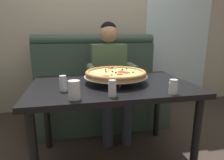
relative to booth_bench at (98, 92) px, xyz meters
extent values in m
plane|color=#382D26|center=(0.00, -0.89, -0.40)|extent=(16.00, 16.00, 0.00)
cube|color=#BCB29E|center=(0.00, 0.57, 1.00)|extent=(6.00, 0.12, 2.80)
cube|color=white|center=(1.38, 0.50, 1.00)|extent=(1.10, 0.02, 2.80)
cube|color=#384C42|center=(0.00, -0.13, -0.17)|extent=(1.65, 0.60, 0.46)
cube|color=#384C42|center=(0.00, 0.26, 0.29)|extent=(1.65, 0.18, 0.65)
cylinder|color=#384C42|center=(0.00, 0.26, 0.66)|extent=(1.65, 0.14, 0.14)
cube|color=black|center=(0.00, -0.89, 0.32)|extent=(1.32, 0.84, 0.04)
cylinder|color=black|center=(-0.59, -1.24, -0.05)|extent=(0.06, 0.06, 0.70)
cylinder|color=black|center=(0.59, -1.24, -0.05)|extent=(0.06, 0.06, 0.70)
cylinder|color=black|center=(-0.59, -0.54, -0.05)|extent=(0.06, 0.06, 0.70)
cylinder|color=black|center=(0.59, -0.54, -0.05)|extent=(0.06, 0.06, 0.70)
cube|color=#2D3342|center=(0.11, -0.38, 0.14)|extent=(0.34, 0.40, 0.15)
cylinder|color=#2D3342|center=(0.01, -0.63, -0.17)|extent=(0.11, 0.11, 0.46)
cylinder|color=#2D3342|center=(0.21, -0.63, -0.17)|extent=(0.11, 0.11, 0.46)
cube|color=#56704C|center=(0.11, -0.16, 0.34)|extent=(0.40, 0.22, 0.56)
cylinder|color=#56704C|center=(-0.12, -0.38, 0.38)|extent=(0.08, 0.28, 0.08)
cylinder|color=#56704C|center=(0.34, -0.38, 0.38)|extent=(0.08, 0.28, 0.08)
sphere|color=tan|center=(0.11, -0.18, 0.75)|extent=(0.21, 0.21, 0.21)
sphere|color=black|center=(0.11, -0.17, 0.78)|extent=(0.19, 0.19, 0.19)
cylinder|color=silver|center=(0.04, -1.00, 0.36)|extent=(0.01, 0.01, 0.05)
cylinder|color=silver|center=(-0.08, -0.79, 0.36)|extent=(0.01, 0.01, 0.05)
cylinder|color=silver|center=(0.16, -0.79, 0.36)|extent=(0.01, 0.01, 0.05)
torus|color=silver|center=(0.04, -0.86, 0.39)|extent=(0.29, 0.29, 0.01)
cylinder|color=silver|center=(0.04, -0.86, 0.39)|extent=(0.53, 0.53, 0.00)
cylinder|color=#B77F42|center=(0.04, -0.86, 0.40)|extent=(0.51, 0.51, 0.02)
torus|color=#B77F42|center=(0.04, -0.86, 0.42)|extent=(0.51, 0.51, 0.03)
cylinder|color=#EFCC6B|center=(0.04, -0.86, 0.42)|extent=(0.45, 0.45, 0.01)
cylinder|color=red|center=(-0.07, -0.99, 0.43)|extent=(0.06, 0.06, 0.01)
cylinder|color=red|center=(0.12, -0.89, 0.43)|extent=(0.06, 0.06, 0.01)
cylinder|color=red|center=(0.04, -0.67, 0.43)|extent=(0.05, 0.05, 0.01)
cylinder|color=red|center=(0.06, -0.94, 0.43)|extent=(0.05, 0.05, 0.01)
cylinder|color=red|center=(0.09, -0.84, 0.43)|extent=(0.06, 0.06, 0.01)
sphere|color=black|center=(-0.04, -0.83, 0.43)|extent=(0.01, 0.01, 0.01)
sphere|color=black|center=(0.03, -0.89, 0.43)|extent=(0.01, 0.01, 0.01)
sphere|color=black|center=(-0.03, -0.74, 0.43)|extent=(0.01, 0.01, 0.01)
sphere|color=black|center=(0.05, -0.67, 0.43)|extent=(0.01, 0.01, 0.01)
sphere|color=black|center=(0.18, -0.90, 0.43)|extent=(0.01, 0.01, 0.01)
sphere|color=black|center=(0.12, -0.76, 0.43)|extent=(0.01, 0.01, 0.01)
sphere|color=black|center=(0.17, -0.73, 0.43)|extent=(0.01, 0.01, 0.01)
sphere|color=black|center=(0.01, -0.84, 0.43)|extent=(0.01, 0.01, 0.01)
cone|color=#CCC675|center=(0.10, -0.82, 0.44)|extent=(0.04, 0.04, 0.02)
cone|color=#CCC675|center=(-0.02, -0.98, 0.44)|extent=(0.04, 0.04, 0.02)
cone|color=#CCC675|center=(0.07, -0.69, 0.44)|extent=(0.04, 0.04, 0.02)
cylinder|color=white|center=(-0.39, -1.02, 0.38)|extent=(0.05, 0.05, 0.09)
cylinder|color=#4C6633|center=(-0.39, -1.02, 0.36)|extent=(0.05, 0.05, 0.06)
cylinder|color=silver|center=(-0.39, -1.02, 0.44)|extent=(0.05, 0.05, 0.02)
cylinder|color=white|center=(-0.07, -1.21, 0.38)|extent=(0.05, 0.05, 0.09)
cylinder|color=#A82D19|center=(-0.07, -1.21, 0.36)|extent=(0.05, 0.05, 0.05)
cylinder|color=silver|center=(-0.07, -1.21, 0.44)|extent=(0.05, 0.05, 0.02)
cylinder|color=white|center=(0.36, -1.25, 0.38)|extent=(0.06, 0.06, 0.08)
cylinder|color=silver|center=(0.36, -1.25, 0.36)|extent=(0.05, 0.05, 0.05)
cylinder|color=silver|center=(0.36, -1.25, 0.43)|extent=(0.05, 0.05, 0.02)
cylinder|color=silver|center=(-0.31, -1.22, 0.40)|extent=(0.08, 0.08, 0.12)
cylinder|color=gold|center=(-0.31, -1.22, 0.36)|extent=(0.06, 0.06, 0.05)
cylinder|color=black|center=(1.41, 1.19, -0.18)|extent=(0.02, 0.02, 0.44)
cylinder|color=black|center=(1.16, 1.11, -0.18)|extent=(0.02, 0.02, 0.44)
cylinder|color=black|center=(1.48, 0.94, -0.18)|extent=(0.02, 0.02, 0.44)
cylinder|color=black|center=(1.24, 0.86, -0.18)|extent=(0.02, 0.02, 0.44)
cylinder|color=black|center=(1.32, 1.02, 0.05)|extent=(0.40, 0.40, 0.02)
cube|color=black|center=(1.37, 0.87, 0.25)|extent=(0.31, 0.12, 0.42)
camera|label=1|loc=(-0.32, -2.41, 0.75)|focal=30.86mm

